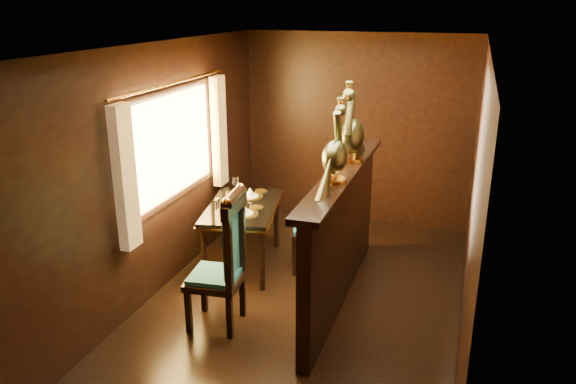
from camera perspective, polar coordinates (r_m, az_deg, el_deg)
name	(u,v)px	position (r m, az deg, el deg)	size (l,w,h in m)	color
ground	(300,308)	(5.64, 1.24, -11.66)	(5.00, 5.00, 0.00)	black
room_shell	(293,151)	(5.07, 0.50, 4.20)	(3.04, 5.04, 2.52)	black
partition	(341,234)	(5.51, 5.41, -4.22)	(0.26, 2.70, 1.36)	black
dining_table	(242,211)	(6.23, -4.69, -1.93)	(0.98, 1.36, 0.93)	black
chair_left	(227,257)	(5.07, -6.19, -6.60)	(0.52, 0.55, 1.34)	black
chair_right	(323,211)	(6.16, 3.57, -1.94)	(0.60, 0.61, 1.30)	black
peacock_left	(335,142)	(4.83, 4.80, 5.08)	(0.23, 0.60, 0.72)	#194D36
peacock_right	(352,121)	(5.48, 6.54, 7.21)	(0.26, 0.69, 0.82)	#194D36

